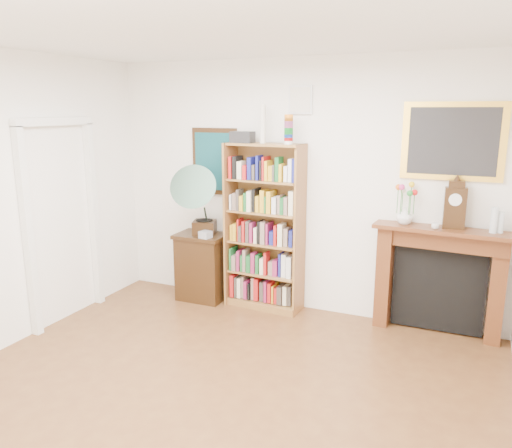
% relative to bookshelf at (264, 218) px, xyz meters
% --- Properties ---
extents(room, '(4.51, 5.01, 2.81)m').
position_rel_bookshelf_xyz_m(room, '(0.35, -2.32, 0.34)').
color(room, '#57321A').
rests_on(room, ground).
extents(door_casing, '(0.08, 1.02, 2.17)m').
position_rel_bookshelf_xyz_m(door_casing, '(-1.85, -1.12, 0.20)').
color(door_casing, white).
rests_on(door_casing, left_wall).
extents(teal_poster, '(0.58, 0.04, 0.78)m').
position_rel_bookshelf_xyz_m(teal_poster, '(-0.70, 0.16, 0.59)').
color(teal_poster, black).
rests_on(teal_poster, back_wall).
extents(small_picture, '(0.26, 0.04, 0.30)m').
position_rel_bookshelf_xyz_m(small_picture, '(0.35, 0.16, 1.29)').
color(small_picture, white).
rests_on(small_picture, back_wall).
extents(gilt_painting, '(0.95, 0.04, 0.75)m').
position_rel_bookshelf_xyz_m(gilt_painting, '(1.90, 0.16, 0.89)').
color(gilt_painting, gold).
rests_on(gilt_painting, back_wall).
extents(bookshelf, '(0.89, 0.37, 2.18)m').
position_rel_bookshelf_xyz_m(bookshelf, '(0.00, 0.00, 0.00)').
color(bookshelf, brown).
rests_on(bookshelf, floor).
extents(side_cabinet, '(0.60, 0.44, 0.81)m').
position_rel_bookshelf_xyz_m(side_cabinet, '(-0.78, -0.06, -0.65)').
color(side_cabinet, black).
rests_on(side_cabinet, floor).
extents(fireplace, '(1.34, 0.41, 1.12)m').
position_rel_bookshelf_xyz_m(fireplace, '(1.89, 0.08, -0.40)').
color(fireplace, '#4A2211').
rests_on(fireplace, floor).
extents(gramophone, '(0.69, 0.77, 0.85)m').
position_rel_bookshelf_xyz_m(gramophone, '(-0.75, -0.17, 0.23)').
color(gramophone, black).
rests_on(gramophone, side_cabinet).
extents(cd_stack, '(0.14, 0.14, 0.08)m').
position_rel_bookshelf_xyz_m(cd_stack, '(-0.65, -0.20, -0.21)').
color(cd_stack, silver).
rests_on(cd_stack, side_cabinet).
extents(mantel_clock, '(0.21, 0.13, 0.47)m').
position_rel_bookshelf_xyz_m(mantel_clock, '(1.98, 0.05, 0.29)').
color(mantel_clock, black).
rests_on(mantel_clock, fireplace).
extents(flower_vase, '(0.19, 0.19, 0.17)m').
position_rel_bookshelf_xyz_m(flower_vase, '(1.51, 0.05, 0.15)').
color(flower_vase, silver).
rests_on(flower_vase, fireplace).
extents(teacup, '(0.10, 0.10, 0.06)m').
position_rel_bookshelf_xyz_m(teacup, '(1.82, -0.05, 0.09)').
color(teacup, silver).
rests_on(teacup, fireplace).
extents(bottle_left, '(0.07, 0.07, 0.24)m').
position_rel_bookshelf_xyz_m(bottle_left, '(2.33, 0.01, 0.18)').
color(bottle_left, silver).
rests_on(bottle_left, fireplace).
extents(bottle_right, '(0.06, 0.06, 0.20)m').
position_rel_bookshelf_xyz_m(bottle_right, '(2.39, 0.03, 0.16)').
color(bottle_right, silver).
rests_on(bottle_right, fireplace).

